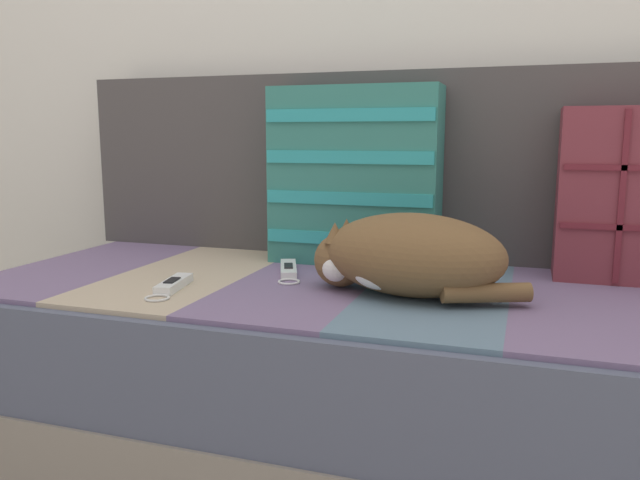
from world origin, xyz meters
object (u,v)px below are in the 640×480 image
Objects in this scene: couch at (372,375)px; game_remote_far at (288,270)px; sleeping_cat at (404,256)px; throw_pillow_striped at (355,176)px; game_remote_near at (173,285)px.

game_remote_far is (-0.21, 0.02, 0.22)m from couch.
game_remote_far is at bearing 159.75° from sleeping_cat.
couch is 0.32m from sleeping_cat.
game_remote_far reaches higher than couch.
game_remote_far is (-0.29, 0.11, -0.07)m from sleeping_cat.
throw_pillow_striped reaches higher than sleeping_cat.
throw_pillow_striped is 0.36m from sleeping_cat.
sleeping_cat reaches higher than game_remote_near.
couch is 4.17× the size of sleeping_cat.
game_remote_near is at bearing -152.83° from couch.
sleeping_cat is 0.32m from game_remote_far.
game_remote_near is 0.93× the size of game_remote_far.
game_remote_near and game_remote_far have the same top height.
couch is 0.48m from game_remote_near.
couch is 0.48m from throw_pillow_striped.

